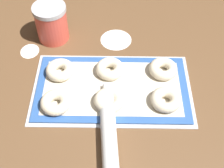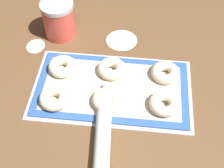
% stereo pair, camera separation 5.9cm
% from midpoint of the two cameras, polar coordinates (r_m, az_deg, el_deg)
% --- Properties ---
extents(ground_plane, '(2.80, 2.80, 0.00)m').
position_cam_midpoint_polar(ground_plane, '(1.05, 1.26, -0.32)').
color(ground_plane, brown).
extents(baking_tray, '(0.53, 0.30, 0.01)m').
position_cam_midpoint_polar(baking_tray, '(1.04, 1.63, -0.91)').
color(baking_tray, silver).
rests_on(baking_tray, ground_plane).
extents(baking_mat, '(0.50, 0.28, 0.00)m').
position_cam_midpoint_polar(baking_mat, '(1.03, 1.64, -0.73)').
color(baking_mat, '#2D569E').
rests_on(baking_mat, baking_tray).
extents(bagel_front_left, '(0.10, 0.10, 0.03)m').
position_cam_midpoint_polar(bagel_front_left, '(0.99, -8.82, -2.64)').
color(bagel_front_left, beige).
rests_on(bagel_front_left, baking_mat).
extents(bagel_front_center, '(0.10, 0.10, 0.03)m').
position_cam_midpoint_polar(bagel_front_center, '(0.98, 1.05, -3.02)').
color(bagel_front_center, beige).
rests_on(bagel_front_center, baking_mat).
extents(bagel_front_right, '(0.10, 0.10, 0.03)m').
position_cam_midpoint_polar(bagel_front_right, '(0.99, 11.22, -3.62)').
color(bagel_front_right, beige).
rests_on(bagel_front_right, baking_mat).
extents(bagel_back_left, '(0.10, 0.10, 0.03)m').
position_cam_midpoint_polar(bagel_back_left, '(1.08, -7.51, 3.12)').
color(bagel_back_left, beige).
rests_on(bagel_back_left, baking_mat).
extents(bagel_back_center, '(0.10, 0.10, 0.03)m').
position_cam_midpoint_polar(bagel_back_center, '(1.06, 1.69, 2.74)').
color(bagel_back_center, beige).
rests_on(bagel_back_center, baking_mat).
extents(bagel_back_right, '(0.10, 0.10, 0.03)m').
position_cam_midpoint_polar(bagel_back_right, '(1.07, 11.27, 2.01)').
color(bagel_back_right, beige).
rests_on(bagel_back_right, baking_mat).
extents(flour_canister, '(0.12, 0.12, 0.14)m').
position_cam_midpoint_polar(flour_canister, '(1.19, -8.30, 11.60)').
color(flour_canister, '#DB4C3D').
rests_on(flour_canister, ground_plane).
extents(rolling_pin, '(0.07, 0.48, 0.05)m').
position_cam_midpoint_polar(rolling_pin, '(0.89, 0.10, -12.12)').
color(rolling_pin, silver).
rests_on(rolling_pin, ground_plane).
extents(flour_patch_near, '(0.12, 0.12, 0.00)m').
position_cam_midpoint_polar(flour_patch_near, '(1.20, 3.21, 8.02)').
color(flour_patch_near, white).
rests_on(flour_patch_near, ground_plane).
extents(flour_patch_far, '(0.07, 0.08, 0.00)m').
position_cam_midpoint_polar(flour_patch_far, '(1.21, -12.43, 6.80)').
color(flour_patch_far, white).
rests_on(flour_patch_far, ground_plane).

